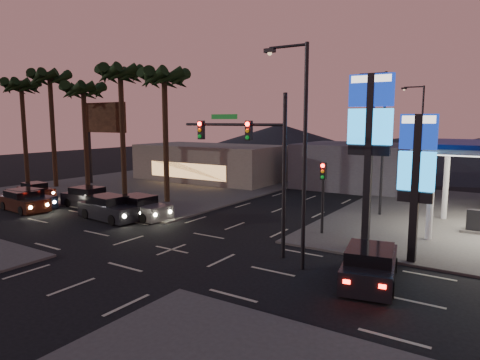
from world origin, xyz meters
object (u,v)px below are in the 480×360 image
Objects in this scene: car_lane_a_front at (110,208)px; car_lane_b_rear at (36,191)px; pylon_sign_tall at (370,127)px; pylon_sign_short at (417,166)px; car_lane_b_front at (140,208)px; traffic_signal_mast at (253,150)px; car_lane_a_mid at (24,201)px; car_lane_a_rear at (27,200)px; suv_station at (370,265)px; car_lane_b_mid at (90,198)px.

car_lane_b_rear is at bearing 170.11° from car_lane_a_front.
pylon_sign_tall is 1.76× the size of car_lane_a_front.
car_lane_b_front is (-17.85, -0.10, -3.93)m from pylon_sign_short.
pylon_sign_tall is 1.12× the size of traffic_signal_mast.
pylon_sign_tall is at bearing 36.52° from traffic_signal_mast.
pylon_sign_short is 7.69m from traffic_signal_mast.
car_lane_b_front is at bearing -2.93° from car_lane_b_rear.
pylon_sign_short is at bearing -21.80° from pylon_sign_tall.
pylon_sign_tall reaches higher than car_lane_a_mid.
car_lane_a_mid is 0.65m from car_lane_a_rear.
traffic_signal_mast is at bearing 171.76° from suv_station.
car_lane_b_rear is (-24.11, 3.10, -4.62)m from traffic_signal_mast.
car_lane_b_mid is at bearing 156.94° from car_lane_a_front.
suv_station reaches higher than car_lane_b_front.
car_lane_b_front reaches higher than car_lane_a_rear.
car_lane_a_rear is at bearing -174.59° from pylon_sign_short.
car_lane_b_mid is at bearing -0.73° from car_lane_b_rear.
car_lane_b_front is 0.99× the size of suv_station.
car_lane_a_front is (-19.25, -1.52, -3.91)m from pylon_sign_short.
traffic_signal_mast is 24.75m from car_lane_b_rear.
pylon_sign_tall is 3.20m from pylon_sign_short.
pylon_sign_short is 18.28m from car_lane_b_front.
car_lane_a_front is at bearing -23.06° from car_lane_b_mid.
car_lane_a_mid is at bearing -173.42° from pylon_sign_short.
car_lane_b_mid is (-16.74, 3.01, -4.51)m from traffic_signal_mast.
car_lane_a_rear is at bearing 127.69° from car_lane_a_mid.
car_lane_b_front is 17.19m from suv_station.
suv_station is (18.26, -1.90, -0.02)m from car_lane_a_front.
pylon_sign_short is 1.41× the size of suv_station.
suv_station is (30.37, -4.01, 0.12)m from car_lane_b_rear.
traffic_signal_mast is at bearing 0.22° from car_lane_a_rear.
pylon_sign_tall is 1.90× the size of car_lane_a_mid.
pylon_sign_tall is 22.23m from car_lane_b_mid.
pylon_sign_tall is 29.43m from car_lane_b_rear.
traffic_signal_mast is 11.77m from car_lane_b_front.
car_lane_b_front is (9.49, 2.49, 0.01)m from car_lane_a_rear.
car_lane_b_mid is (2.96, 3.60, 0.02)m from car_lane_a_mid.
pylon_sign_tall is 6.02m from traffic_signal_mast.
car_lane_b_rear is at bearing 172.48° from suv_station.
traffic_signal_mast is 12.85m from car_lane_a_front.
traffic_signal_mast is (-7.24, -2.51, 0.57)m from pylon_sign_short.
car_lane_a_mid is (-24.44, -4.11, -5.70)m from pylon_sign_tall.
car_lane_a_front is 7.86m from car_lane_a_mid.
car_lane_b_rear is at bearing 141.61° from car_lane_a_rear.
car_lane_b_mid is 0.97× the size of suv_station.
car_lane_a_rear is at bearing -165.31° from car_lane_b_front.
car_lane_a_front is at bearing 174.06° from suv_station.
suv_station is at bearing -0.69° from car_lane_a_mid.
car_lane_a_mid is at bearing -39.96° from car_lane_b_rear.
pylon_sign_tall reaches higher than traffic_signal_mast.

